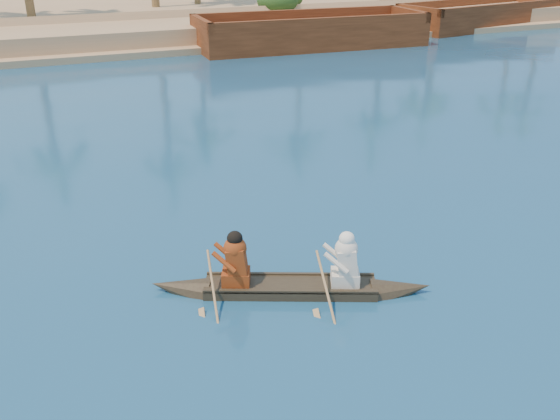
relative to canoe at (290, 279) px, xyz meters
name	(u,v)px	position (x,y,z in m)	size (l,w,h in m)	color
ground	(504,179)	(8.00, 3.11, -0.29)	(160.00, 160.00, 0.00)	navy
sandy_embankment	(147,1)	(8.00, 50.00, 0.24)	(150.00, 51.00, 1.50)	tan
shrub_cluster	(193,12)	(8.00, 34.61, 0.91)	(100.00, 6.00, 2.40)	#193714
canoe	(290,279)	(0.00, 0.00, 0.00)	(5.23, 2.85, 1.49)	#342C1C
barge_mid	(311,33)	(12.54, 25.11, 0.51)	(13.88, 5.31, 2.27)	brown
barge_right	(481,16)	(27.43, 27.73, 0.46)	(13.34, 6.39, 2.13)	brown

